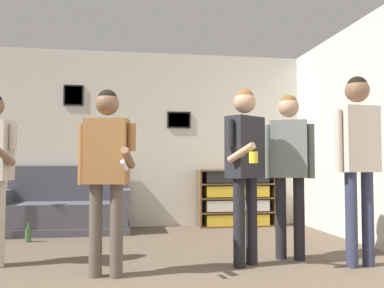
{
  "coord_description": "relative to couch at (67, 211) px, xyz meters",
  "views": [
    {
      "loc": [
        -0.19,
        -2.41,
        0.94
      ],
      "look_at": [
        0.51,
        2.11,
        1.17
      ],
      "focal_mm": 40.0,
      "sensor_mm": 36.0,
      "label": 1
    }
  ],
  "objects": [
    {
      "name": "bookshelf",
      "position": [
        2.51,
        0.19,
        0.13
      ],
      "size": [
        1.18,
        0.3,
        0.87
      ],
      "color": "brown",
      "rests_on": "ground_plane"
    },
    {
      "name": "drinking_cup",
      "position": [
        2.63,
        0.19,
        0.63
      ],
      "size": [
        0.07,
        0.07,
        0.12
      ],
      "color": "blue",
      "rests_on": "bookshelf"
    },
    {
      "name": "person_spectator_near_bookshelf",
      "position": [
        2.45,
        -2.13,
        0.72
      ],
      "size": [
        0.46,
        0.33,
        1.66
      ],
      "color": "black",
      "rests_on": "ground_plane"
    },
    {
      "name": "person_watcher_holding_cup",
      "position": [
        1.94,
        -2.33,
        0.72
      ],
      "size": [
        0.42,
        0.57,
        1.67
      ],
      "color": "black",
      "rests_on": "ground_plane"
    },
    {
      "name": "bottle_on_floor",
      "position": [
        -0.36,
        -0.72,
        -0.21
      ],
      "size": [
        0.07,
        0.07,
        0.24
      ],
      "color": "#3D6638",
      "rests_on": "ground_plane"
    },
    {
      "name": "couch",
      "position": [
        0.0,
        0.0,
        0.0
      ],
      "size": [
        1.76,
        0.8,
        0.93
      ],
      "color": "#4C4C56",
      "rests_on": "ground_plane"
    },
    {
      "name": "wall_right",
      "position": [
        3.63,
        -1.73,
        1.05
      ],
      "size": [
        0.06,
        6.62,
        2.7
      ],
      "color": "silver",
      "rests_on": "ground_plane"
    },
    {
      "name": "person_player_foreground_center",
      "position": [
        0.66,
        -2.54,
        0.67
      ],
      "size": [
        0.49,
        0.51,
        1.59
      ],
      "color": "brown",
      "rests_on": "ground_plane"
    },
    {
      "name": "person_spectator_far_right",
      "position": [
        2.98,
        -2.52,
        0.81
      ],
      "size": [
        0.5,
        0.25,
        1.78
      ],
      "color": "#2D334C",
      "rests_on": "ground_plane"
    },
    {
      "name": "wall_back",
      "position": [
        1.0,
        0.41,
        1.05
      ],
      "size": [
        7.59,
        0.08,
        2.7
      ],
      "color": "silver",
      "rests_on": "ground_plane"
    }
  ]
}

